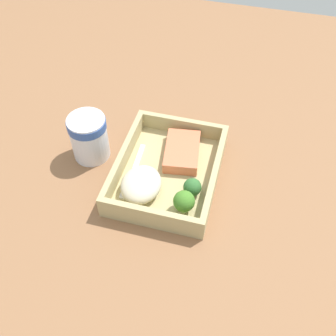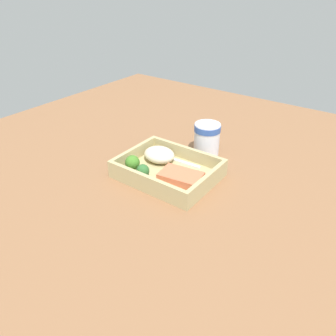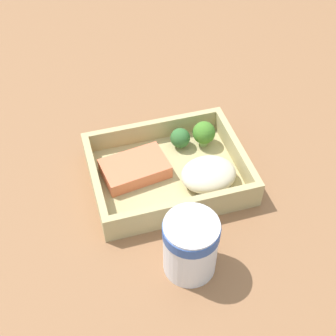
{
  "view_description": "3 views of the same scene",
  "coord_description": "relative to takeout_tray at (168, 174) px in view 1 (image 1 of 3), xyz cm",
  "views": [
    {
      "loc": [
        51.92,
        13.9,
        64.67
      ],
      "look_at": [
        0.0,
        0.0,
        2.7
      ],
      "focal_mm": 42.0,
      "sensor_mm": 36.0,
      "label": 1
    },
    {
      "loc": [
        -46.97,
        64.24,
        50.17
      ],
      "look_at": [
        0.0,
        0.0,
        2.7
      ],
      "focal_mm": 35.0,
      "sensor_mm": 36.0,
      "label": 2
    },
    {
      "loc": [
        -15.73,
        -53.68,
        62.44
      ],
      "look_at": [
        0.0,
        0.0,
        2.7
      ],
      "focal_mm": 50.0,
      "sensor_mm": 36.0,
      "label": 3
    }
  ],
  "objects": [
    {
      "name": "salmon_fillet",
      "position": [
        -5.56,
        1.69,
        1.9
      ],
      "size": [
        12.19,
        8.77,
        2.59
      ],
      "primitive_type": "cube",
      "rotation": [
        0.0,
        0.0,
        0.14
      ],
      "color": "#DD6F4A",
      "rests_on": "takeout_tray"
    },
    {
      "name": "broccoli_floret_2",
      "position": [
        4.14,
        6.11,
        2.65
      ],
      "size": [
        3.68,
        3.68,
        3.96
      ],
      "color": "#7BA15A",
      "rests_on": "takeout_tray"
    },
    {
      "name": "mashed_potatoes",
      "position": [
        6.1,
        -3.94,
        2.73
      ],
      "size": [
        9.63,
        8.07,
        4.25
      ],
      "primitive_type": "ellipsoid",
      "color": "beige",
      "rests_on": "takeout_tray"
    },
    {
      "name": "tray_rim",
      "position": [
        0.0,
        0.0,
        2.58
      ],
      "size": [
        26.81,
        20.83,
        3.97
      ],
      "color": "tan",
      "rests_on": "takeout_tray"
    },
    {
      "name": "takeout_tray",
      "position": [
        0.0,
        0.0,
        0.0
      ],
      "size": [
        26.81,
        20.83,
        1.2
      ],
      "primitive_type": "cube",
      "color": "tan",
      "rests_on": "ground_plane"
    },
    {
      "name": "paper_cup",
      "position": [
        -1.91,
        -18.08,
        5.22
      ],
      "size": [
        8.22,
        8.22,
        10.4
      ],
      "color": "silver",
      "rests_on": "ground_plane"
    },
    {
      "name": "fork",
      "position": [
        2.3,
        -6.99,
        0.82
      ],
      "size": [
        15.86,
        2.44,
        0.44
      ],
      "color": "silver",
      "rests_on": "takeout_tray"
    },
    {
      "name": "broccoli_floret_1",
      "position": [
        8.5,
        5.43,
        3.42
      ],
      "size": [
        4.22,
        4.22,
        5.04
      ],
      "color": "#81AD60",
      "rests_on": "takeout_tray"
    },
    {
      "name": "ground_plane",
      "position": [
        0.0,
        0.0,
        -1.6
      ],
      "size": [
        160.0,
        160.0,
        2.0
      ],
      "primitive_type": "cube",
      "color": "brown"
    }
  ]
}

